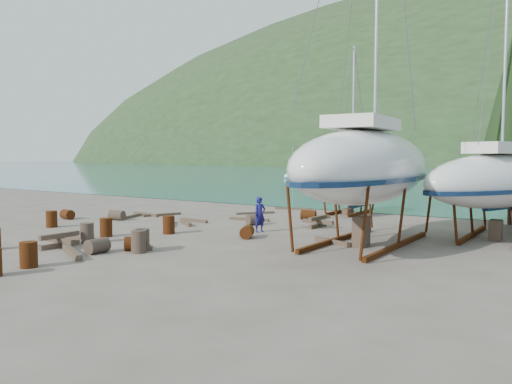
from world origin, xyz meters
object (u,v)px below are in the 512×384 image
Objects in this scene: large_sailboat_near at (368,166)px; small_sailboat_shore at (350,187)px; worker at (260,215)px; large_sailboat_far at (499,180)px.

large_sailboat_near reaches higher than small_sailboat_shore.
small_sailboat_shore is at bearing 18.74° from worker.
large_sailboat_far reaches higher than small_sailboat_shore.
large_sailboat_near is 6.53m from large_sailboat_far.
small_sailboat_shore is at bearing 170.52° from large_sailboat_far.
worker is at bearing 172.82° from large_sailboat_near.
large_sailboat_far is 9.38× the size of worker.
large_sailboat_far is at bearing 43.87° from large_sailboat_near.
large_sailboat_near is 11.73m from small_sailboat_shore.
worker is at bearing -102.62° from small_sailboat_shore.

